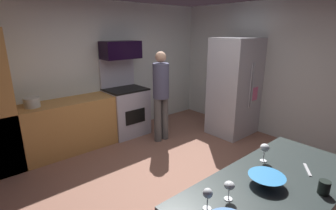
{
  "coord_description": "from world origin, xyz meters",
  "views": [
    {
      "loc": [
        -2.18,
        -2.25,
        2.06
      ],
      "look_at": [
        0.02,
        0.3,
        1.05
      ],
      "focal_mm": 26.76,
      "sensor_mm": 36.0,
      "label": 1
    }
  ],
  "objects_px": {
    "oven_range": "(126,109)",
    "refrigerator": "(234,87)",
    "stock_pot": "(32,102)",
    "microwave": "(121,50)",
    "mug_coffee": "(324,187)",
    "mixing_bowl_small": "(266,180)",
    "person_cook": "(161,92)",
    "wine_glass_far": "(208,194)",
    "wine_glass_mid": "(229,186)",
    "wine_glass_near": "(265,148)"
  },
  "relations": [
    {
      "from": "oven_range",
      "to": "refrigerator",
      "type": "xyz_separation_m",
      "value": [
        1.7,
        -1.38,
        0.45
      ]
    },
    {
      "from": "refrigerator",
      "to": "stock_pot",
      "type": "distance_m",
      "value": 3.65
    },
    {
      "from": "refrigerator",
      "to": "oven_range",
      "type": "bearing_deg",
      "value": 140.79
    },
    {
      "from": "microwave",
      "to": "mug_coffee",
      "type": "height_order",
      "value": "microwave"
    },
    {
      "from": "mixing_bowl_small",
      "to": "stock_pot",
      "type": "bearing_deg",
      "value": 103.96
    },
    {
      "from": "microwave",
      "to": "mug_coffee",
      "type": "relative_size",
      "value": 7.12
    },
    {
      "from": "microwave",
      "to": "mixing_bowl_small",
      "type": "height_order",
      "value": "microwave"
    },
    {
      "from": "microwave",
      "to": "person_cook",
      "type": "relative_size",
      "value": 0.44
    },
    {
      "from": "person_cook",
      "to": "wine_glass_far",
      "type": "xyz_separation_m",
      "value": [
        -1.72,
        -2.6,
        0.06
      ]
    },
    {
      "from": "person_cook",
      "to": "oven_range",
      "type": "bearing_deg",
      "value": 115.18
    },
    {
      "from": "wine_glass_mid",
      "to": "wine_glass_far",
      "type": "height_order",
      "value": "wine_glass_far"
    },
    {
      "from": "wine_glass_near",
      "to": "stock_pot",
      "type": "relative_size",
      "value": 0.73
    },
    {
      "from": "microwave",
      "to": "wine_glass_far",
      "type": "relative_size",
      "value": 4.67
    },
    {
      "from": "microwave",
      "to": "mixing_bowl_small",
      "type": "xyz_separation_m",
      "value": [
        -0.82,
        -3.52,
        -0.75
      ]
    },
    {
      "from": "oven_range",
      "to": "person_cook",
      "type": "height_order",
      "value": "person_cook"
    },
    {
      "from": "oven_range",
      "to": "microwave",
      "type": "bearing_deg",
      "value": 90.0
    },
    {
      "from": "person_cook",
      "to": "mug_coffee",
      "type": "height_order",
      "value": "person_cook"
    },
    {
      "from": "oven_range",
      "to": "refrigerator",
      "type": "bearing_deg",
      "value": -39.21
    },
    {
      "from": "mixing_bowl_small",
      "to": "mug_coffee",
      "type": "distance_m",
      "value": 0.4
    },
    {
      "from": "refrigerator",
      "to": "wine_glass_mid",
      "type": "xyz_separation_m",
      "value": [
        -2.89,
        -1.97,
        0.04
      ]
    },
    {
      "from": "refrigerator",
      "to": "stock_pot",
      "type": "height_order",
      "value": "refrigerator"
    },
    {
      "from": "wine_glass_far",
      "to": "wine_glass_mid",
      "type": "bearing_deg",
      "value": -9.79
    },
    {
      "from": "person_cook",
      "to": "wine_glass_far",
      "type": "distance_m",
      "value": 3.12
    },
    {
      "from": "oven_range",
      "to": "mixing_bowl_small",
      "type": "xyz_separation_m",
      "value": [
        -0.82,
        -3.44,
        0.42
      ]
    },
    {
      "from": "microwave",
      "to": "refrigerator",
      "type": "xyz_separation_m",
      "value": [
        1.7,
        -1.47,
        -0.73
      ]
    },
    {
      "from": "oven_range",
      "to": "stock_pot",
      "type": "distance_m",
      "value": 1.74
    },
    {
      "from": "microwave",
      "to": "wine_glass_near",
      "type": "bearing_deg",
      "value": -98.54
    },
    {
      "from": "person_cook",
      "to": "wine_glass_near",
      "type": "height_order",
      "value": "person_cook"
    },
    {
      "from": "refrigerator",
      "to": "mug_coffee",
      "type": "height_order",
      "value": "refrigerator"
    },
    {
      "from": "wine_glass_mid",
      "to": "stock_pot",
      "type": "relative_size",
      "value": 0.61
    },
    {
      "from": "person_cook",
      "to": "stock_pot",
      "type": "xyz_separation_m",
      "value": [
        -2.02,
        0.72,
        0.02
      ]
    },
    {
      "from": "person_cook",
      "to": "wine_glass_mid",
      "type": "relative_size",
      "value": 11.79
    },
    {
      "from": "microwave",
      "to": "wine_glass_near",
      "type": "distance_m",
      "value": 3.42
    },
    {
      "from": "person_cook",
      "to": "stock_pot",
      "type": "height_order",
      "value": "person_cook"
    },
    {
      "from": "refrigerator",
      "to": "mug_coffee",
      "type": "relative_size",
      "value": 18.51
    },
    {
      "from": "oven_range",
      "to": "stock_pot",
      "type": "height_order",
      "value": "oven_range"
    },
    {
      "from": "wine_glass_mid",
      "to": "wine_glass_far",
      "type": "distance_m",
      "value": 0.19
    },
    {
      "from": "oven_range",
      "to": "wine_glass_mid",
      "type": "distance_m",
      "value": 3.6
    },
    {
      "from": "wine_glass_near",
      "to": "stock_pot",
      "type": "distance_m",
      "value": 3.45
    },
    {
      "from": "microwave",
      "to": "wine_glass_far",
      "type": "height_order",
      "value": "microwave"
    },
    {
      "from": "mixing_bowl_small",
      "to": "wine_glass_mid",
      "type": "bearing_deg",
      "value": 167.46
    },
    {
      "from": "oven_range",
      "to": "mug_coffee",
      "type": "bearing_deg",
      "value": -99.17
    },
    {
      "from": "microwave",
      "to": "wine_glass_near",
      "type": "height_order",
      "value": "microwave"
    },
    {
      "from": "mug_coffee",
      "to": "mixing_bowl_small",
      "type": "bearing_deg",
      "value": 122.66
    },
    {
      "from": "wine_glass_mid",
      "to": "stock_pot",
      "type": "distance_m",
      "value": 3.4
    },
    {
      "from": "wine_glass_far",
      "to": "microwave",
      "type": "bearing_deg",
      "value": 67.85
    },
    {
      "from": "refrigerator",
      "to": "stock_pot",
      "type": "relative_size",
      "value": 8.13
    },
    {
      "from": "mixing_bowl_small",
      "to": "wine_glass_mid",
      "type": "xyz_separation_m",
      "value": [
        -0.37,
        0.08,
        0.07
      ]
    },
    {
      "from": "wine_glass_near",
      "to": "stock_pot",
      "type": "height_order",
      "value": "wine_glass_near"
    },
    {
      "from": "person_cook",
      "to": "wine_glass_near",
      "type": "relative_size",
      "value": 9.83
    }
  ]
}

